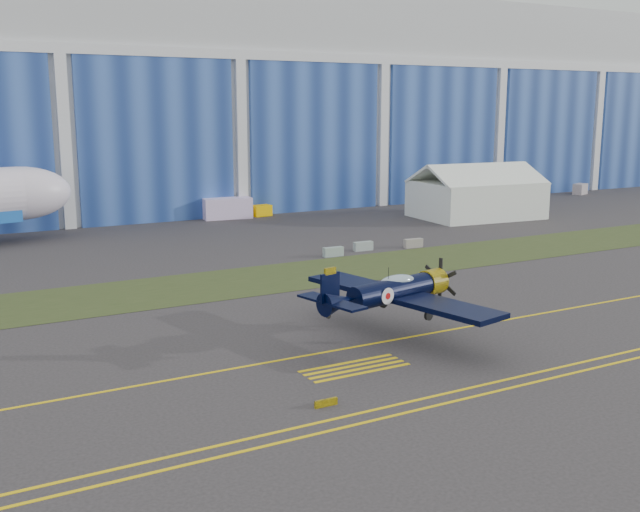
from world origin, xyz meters
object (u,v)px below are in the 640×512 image
warbird (392,291)px  tug (261,211)px  tent (476,190)px  shipping_container (227,208)px

warbird → tug: size_ratio=6.57×
tent → tug: (-23.87, 14.52, -2.80)m
warbird → shipping_container: warbird is taller
warbird → tent: 54.66m
warbird → shipping_container: bearing=67.0°
tent → tug: 28.08m
tug → shipping_container: bearing=171.9°
shipping_container → warbird: bearing=-93.9°
tent → warbird: bearing=-131.0°
tent → tug: bearing=153.5°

